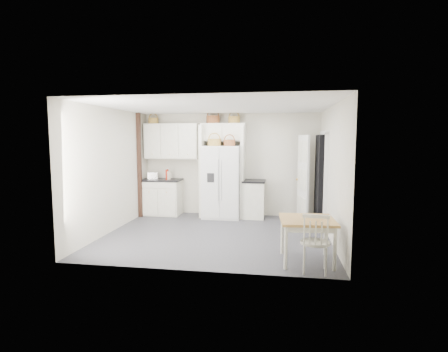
# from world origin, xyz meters

# --- Properties ---
(floor) EXTENTS (4.50, 4.50, 0.00)m
(floor) POSITION_xyz_m (0.00, 0.00, 0.00)
(floor) COLOR #343339
(floor) RESTS_ON ground
(ceiling) EXTENTS (4.50, 4.50, 0.00)m
(ceiling) POSITION_xyz_m (0.00, 0.00, 2.60)
(ceiling) COLOR white
(ceiling) RESTS_ON wall_back
(wall_back) EXTENTS (4.50, 0.00, 4.50)m
(wall_back) POSITION_xyz_m (0.00, 2.00, 1.30)
(wall_back) COLOR beige
(wall_back) RESTS_ON floor
(wall_left) EXTENTS (0.00, 4.00, 4.00)m
(wall_left) POSITION_xyz_m (-2.25, 0.00, 1.30)
(wall_left) COLOR beige
(wall_left) RESTS_ON floor
(wall_right) EXTENTS (0.00, 4.00, 4.00)m
(wall_right) POSITION_xyz_m (2.25, 0.00, 1.30)
(wall_right) COLOR beige
(wall_right) RESTS_ON floor
(refrigerator) EXTENTS (0.93, 0.74, 1.79)m
(refrigerator) POSITION_xyz_m (-0.15, 1.61, 0.90)
(refrigerator) COLOR silver
(refrigerator) RESTS_ON floor
(base_cab_left) EXTENTS (0.96, 0.60, 0.89)m
(base_cab_left) POSITION_xyz_m (-1.75, 1.70, 0.44)
(base_cab_left) COLOR beige
(base_cab_left) RESTS_ON floor
(base_cab_right) EXTENTS (0.51, 0.61, 0.90)m
(base_cab_right) POSITION_xyz_m (0.64, 1.70, 0.45)
(base_cab_right) COLOR beige
(base_cab_right) RESTS_ON floor
(dining_table) EXTENTS (0.89, 0.89, 0.70)m
(dining_table) POSITION_xyz_m (1.70, -1.33, 0.35)
(dining_table) COLOR olive
(dining_table) RESTS_ON floor
(windsor_chair) EXTENTS (0.47, 0.43, 0.89)m
(windsor_chair) POSITION_xyz_m (1.79, -1.75, 0.44)
(windsor_chair) COLOR beige
(windsor_chair) RESTS_ON floor
(counter_left) EXTENTS (1.00, 0.64, 0.04)m
(counter_left) POSITION_xyz_m (-1.75, 1.70, 0.91)
(counter_left) COLOR black
(counter_left) RESTS_ON base_cab_left
(counter_right) EXTENTS (0.55, 0.66, 0.04)m
(counter_right) POSITION_xyz_m (0.64, 1.70, 0.92)
(counter_right) COLOR black
(counter_right) RESTS_ON base_cab_right
(toaster) EXTENTS (0.28, 0.21, 0.17)m
(toaster) POSITION_xyz_m (-1.99, 1.70, 1.01)
(toaster) COLOR silver
(toaster) RESTS_ON counter_left
(cookbook_red) EXTENTS (0.05, 0.18, 0.26)m
(cookbook_red) POSITION_xyz_m (-1.58, 1.62, 1.06)
(cookbook_red) COLOR maroon
(cookbook_red) RESTS_ON counter_left
(cookbook_cream) EXTENTS (0.06, 0.14, 0.21)m
(cookbook_cream) POSITION_xyz_m (-1.54, 1.62, 1.03)
(cookbook_cream) COLOR #F5DEC1
(cookbook_cream) RESTS_ON counter_left
(basket_upper_a) EXTENTS (0.26, 0.26, 0.15)m
(basket_upper_a) POSITION_xyz_m (-1.99, 1.83, 2.42)
(basket_upper_a) COLOR olive
(basket_upper_a) RESTS_ON upper_cabinet
(basket_bridge_a) EXTENTS (0.34, 0.34, 0.19)m
(basket_bridge_a) POSITION_xyz_m (-0.42, 1.83, 2.44)
(basket_bridge_a) COLOR brown
(basket_bridge_a) RESTS_ON bridge_cabinet
(basket_bridge_b) EXTENTS (0.29, 0.29, 0.17)m
(basket_bridge_b) POSITION_xyz_m (0.12, 1.83, 2.43)
(basket_bridge_b) COLOR olive
(basket_bridge_b) RESTS_ON bridge_cabinet
(basket_fridge_a) EXTENTS (0.32, 0.32, 0.17)m
(basket_fridge_a) POSITION_xyz_m (-0.33, 1.51, 1.88)
(basket_fridge_a) COLOR olive
(basket_fridge_a) RESTS_ON refrigerator
(basket_fridge_b) EXTENTS (0.28, 0.28, 0.15)m
(basket_fridge_b) POSITION_xyz_m (0.05, 1.51, 1.87)
(basket_fridge_b) COLOR brown
(basket_fridge_b) RESTS_ON refrigerator
(upper_cabinet) EXTENTS (1.40, 0.34, 0.90)m
(upper_cabinet) POSITION_xyz_m (-1.50, 1.83, 1.90)
(upper_cabinet) COLOR beige
(upper_cabinet) RESTS_ON wall_back
(bridge_cabinet) EXTENTS (1.12, 0.34, 0.45)m
(bridge_cabinet) POSITION_xyz_m (-0.15, 1.83, 2.12)
(bridge_cabinet) COLOR beige
(bridge_cabinet) RESTS_ON wall_back
(fridge_panel_left) EXTENTS (0.08, 0.60, 2.30)m
(fridge_panel_left) POSITION_xyz_m (-0.66, 1.70, 1.15)
(fridge_panel_left) COLOR beige
(fridge_panel_left) RESTS_ON floor
(fridge_panel_right) EXTENTS (0.08, 0.60, 2.30)m
(fridge_panel_right) POSITION_xyz_m (0.36, 1.70, 1.15)
(fridge_panel_right) COLOR beige
(fridge_panel_right) RESTS_ON floor
(trim_post) EXTENTS (0.09, 0.09, 2.60)m
(trim_post) POSITION_xyz_m (-2.20, 1.35, 1.30)
(trim_post) COLOR black
(trim_post) RESTS_ON floor
(doorway_void) EXTENTS (0.18, 0.85, 2.05)m
(doorway_void) POSITION_xyz_m (2.16, 1.00, 1.02)
(doorway_void) COLOR black
(doorway_void) RESTS_ON floor
(door_slab) EXTENTS (0.21, 0.79, 2.05)m
(door_slab) POSITION_xyz_m (1.80, 1.33, 1.02)
(door_slab) COLOR white
(door_slab) RESTS_ON floor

